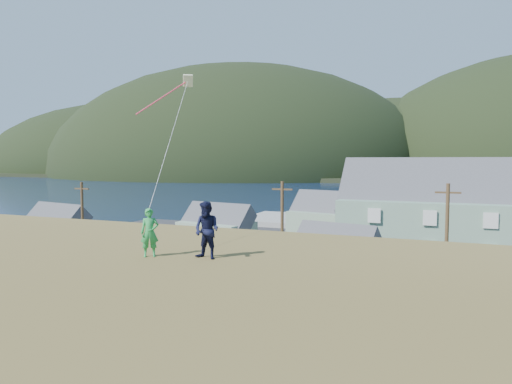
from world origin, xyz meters
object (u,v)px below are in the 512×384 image
(wharf, at_px, (326,222))
(shed_teal, at_px, (53,229))
(shed_palegreen_near, at_px, (217,227))
(kite_flyer_green, at_px, (150,233))
(shed_palegreen_far, at_px, (333,217))
(kite_flyer_navy, at_px, (207,230))
(shed_white, at_px, (334,253))

(wharf, relative_size, shed_teal, 2.86)
(shed_palegreen_near, xyz_separation_m, kite_flyer_green, (15.77, -35.72, 5.60))
(shed_palegreen_near, bearing_deg, kite_flyer_green, -55.76)
(wharf, distance_m, kite_flyer_green, 59.87)
(kite_flyer_green, bearing_deg, wharf, 65.00)
(wharf, xyz_separation_m, shed_teal, (-23.93, -31.80, 1.95))
(shed_teal, distance_m, shed_palegreen_far, 33.86)
(shed_palegreen_near, xyz_separation_m, kite_flyer_navy, (17.57, -35.32, 5.72))
(shed_palegreen_far, xyz_separation_m, kite_flyer_navy, (6.01, -45.96, 5.21))
(shed_palegreen_near, distance_m, shed_white, 18.11)
(shed_white, bearing_deg, shed_teal, -167.05)
(wharf, height_order, shed_palegreen_near, shed_palegreen_near)
(wharf, bearing_deg, kite_flyer_green, -82.17)
(wharf, xyz_separation_m, shed_white, (8.18, -31.86, 1.74))
(wharf, relative_size, shed_palegreen_far, 2.11)
(kite_flyer_navy, bearing_deg, shed_white, 102.53)
(shed_palegreen_near, height_order, kite_flyer_green, kite_flyer_green)
(kite_flyer_green, bearing_deg, shed_white, 56.98)
(shed_white, bearing_deg, kite_flyer_green, -77.13)
(wharf, bearing_deg, shed_palegreen_near, -108.36)
(shed_white, bearing_deg, wharf, 117.47)
(shed_white, height_order, kite_flyer_green, kite_flyer_green)
(wharf, xyz_separation_m, shed_palegreen_far, (3.88, -12.49, 2.42))
(shed_teal, relative_size, shed_palegreen_far, 0.74)
(shed_palegreen_far, bearing_deg, wharf, 120.98)
(shed_palegreen_far, height_order, kite_flyer_navy, kite_flyer_navy)
(shed_teal, height_order, shed_palegreen_far, shed_palegreen_far)
(shed_white, distance_m, kite_flyer_green, 27.59)
(wharf, xyz_separation_m, shed_palegreen_near, (-7.68, -23.13, 1.91))
(shed_palegreen_far, relative_size, kite_flyer_green, 8.10)
(wharf, bearing_deg, kite_flyer_navy, -80.40)
(wharf, relative_size, kite_flyer_green, 17.09)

